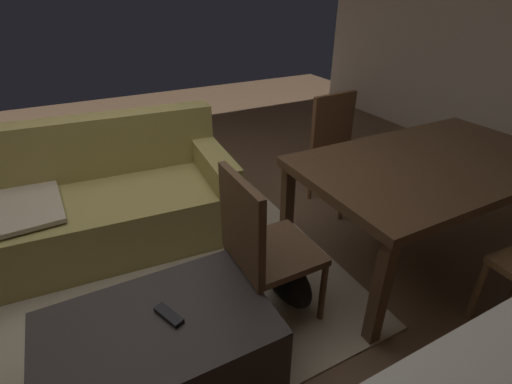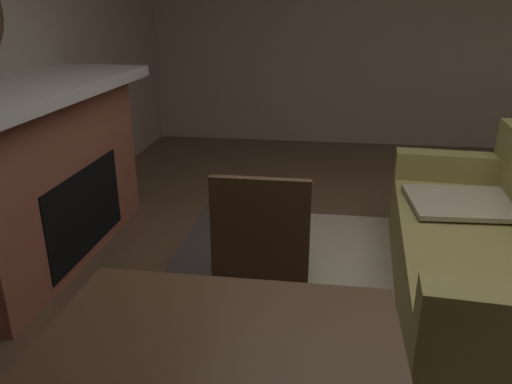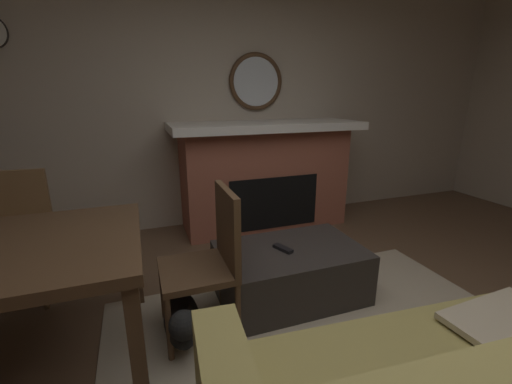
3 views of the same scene
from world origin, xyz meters
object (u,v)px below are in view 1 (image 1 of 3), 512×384
object	(u,v)px
ottoman_coffee_table	(161,352)
small_dog	(283,271)
dining_table	(432,170)
potted_plant	(327,127)
couch	(85,205)
tv_remote	(169,315)
dining_chair_north	(340,144)
dining_chair_west	(260,243)

from	to	relation	value
ottoman_coffee_table	small_dog	world-z (taller)	ottoman_coffee_table
dining_table	potted_plant	distance (m)	1.96
couch	ottoman_coffee_table	world-z (taller)	couch
couch	small_dog	xyz separation A→B (m)	(0.99, -1.14, -0.14)
tv_remote	dining_chair_north	bearing A→B (deg)	7.91
couch	small_dog	size ratio (longest dim) A/B	3.80
ottoman_coffee_table	dining_chair_north	xyz separation A→B (m)	(1.86, 1.05, 0.33)
couch	ottoman_coffee_table	size ratio (longest dim) A/B	2.07
couch	tv_remote	distance (m)	1.40
couch	ottoman_coffee_table	distance (m)	1.39
ottoman_coffee_table	tv_remote	xyz separation A→B (m)	(0.06, 0.00, 0.21)
tv_remote	potted_plant	xyz separation A→B (m)	(2.40, 1.97, -0.12)
dining_chair_north	small_dog	distance (m)	1.37
tv_remote	potted_plant	world-z (taller)	potted_plant
potted_plant	dining_chair_north	bearing A→B (deg)	-122.92
dining_table	potted_plant	size ratio (longest dim) A/B	3.58
ottoman_coffee_table	dining_table	size ratio (longest dim) A/B	0.60
tv_remote	dining_chair_west	distance (m)	0.58
ottoman_coffee_table	dining_table	xyz separation A→B (m)	(1.87, 0.15, 0.47)
small_dog	dining_table	bearing A→B (deg)	-4.64
tv_remote	couch	bearing A→B (deg)	77.59
dining_chair_west	dining_chair_north	distance (m)	1.54
ottoman_coffee_table	potted_plant	bearing A→B (deg)	38.67
dining_table	dining_chair_north	size ratio (longest dim) A/B	1.87
small_dog	dining_chair_north	bearing A→B (deg)	37.88
potted_plant	dining_chair_west	bearing A→B (deg)	-135.45
tv_remote	dining_chair_west	xyz separation A→B (m)	(0.55, 0.14, 0.12)
dining_chair_west	potted_plant	xyz separation A→B (m)	(1.85, 1.82, -0.24)
couch	dining_chair_west	bearing A→B (deg)	-57.49
dining_table	dining_chair_west	world-z (taller)	dining_chair_west
dining_chair_west	small_dog	bearing A→B (deg)	22.25
dining_table	couch	bearing A→B (deg)	148.97
small_dog	potted_plant	bearing A→B (deg)	46.60
dining_chair_west	ottoman_coffee_table	bearing A→B (deg)	-166.39
potted_plant	small_dog	size ratio (longest dim) A/B	0.86
couch	dining_chair_west	xyz separation A→B (m)	(0.78, -1.23, 0.21)
tv_remote	dining_chair_north	size ratio (longest dim) A/B	0.17
dining_table	potted_plant	bearing A→B (deg)	72.00
dining_table	small_dog	size ratio (longest dim) A/B	3.08
dining_chair_north	small_dog	size ratio (longest dim) A/B	1.65
potted_plant	small_dog	xyz separation A→B (m)	(-1.64, -1.74, -0.11)
potted_plant	ottoman_coffee_table	bearing A→B (deg)	-141.33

